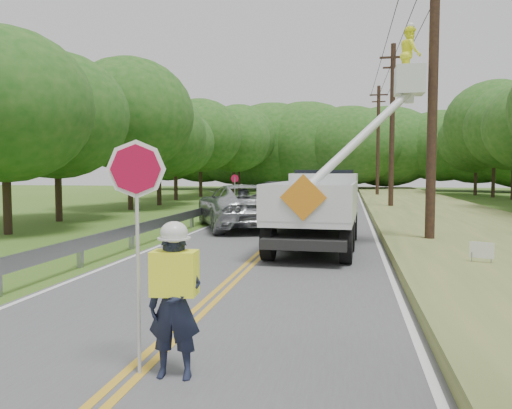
# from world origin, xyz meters

# --- Properties ---
(ground) EXTENTS (140.00, 140.00, 0.00)m
(ground) POSITION_xyz_m (0.00, 0.00, 0.00)
(ground) COLOR #41611C
(ground) RESTS_ON ground
(road) EXTENTS (7.20, 96.00, 0.03)m
(road) POSITION_xyz_m (0.00, 14.00, 0.01)
(road) COLOR #4E4E51
(road) RESTS_ON ground
(guardrail) EXTENTS (0.18, 48.00, 0.77)m
(guardrail) POSITION_xyz_m (-4.02, 14.91, 0.55)
(guardrail) COLOR gray
(guardrail) RESTS_ON ground
(utility_poles) EXTENTS (1.60, 43.30, 10.00)m
(utility_poles) POSITION_xyz_m (5.00, 17.02, 5.27)
(utility_poles) COLOR black
(utility_poles) RESTS_ON ground
(tall_grass_verge) EXTENTS (7.00, 96.00, 0.30)m
(tall_grass_verge) POSITION_xyz_m (7.10, 14.00, 0.15)
(tall_grass_verge) COLOR #556932
(tall_grass_verge) RESTS_ON ground
(treeline_left) EXTENTS (9.61, 55.91, 10.12)m
(treeline_left) POSITION_xyz_m (-10.57, 29.88, 5.49)
(treeline_left) COLOR #332319
(treeline_left) RESTS_ON ground
(treeline_horizon) EXTENTS (55.73, 13.87, 11.27)m
(treeline_horizon) POSITION_xyz_m (0.17, 56.22, 5.50)
(treeline_horizon) COLOR #1B4E15
(treeline_horizon) RESTS_ON ground
(flagger) EXTENTS (1.08, 0.45, 2.75)m
(flagger) POSITION_xyz_m (0.52, -1.96, 1.00)
(flagger) COLOR #191E33
(flagger) RESTS_ON road
(bucket_truck) EXTENTS (4.54, 7.10, 6.84)m
(bucket_truck) POSITION_xyz_m (1.77, 9.26, 1.56)
(bucket_truck) COLOR black
(bucket_truck) RESTS_ON road
(suv_silver) EXTENTS (5.41, 7.27, 1.84)m
(suv_silver) POSITION_xyz_m (-2.01, 13.22, 0.94)
(suv_silver) COLOR #A4A7AB
(suv_silver) RESTS_ON road
(suv_darkgrey) EXTENTS (3.16, 6.16, 1.71)m
(suv_darkgrey) POSITION_xyz_m (-2.49, 26.78, 0.87)
(suv_darkgrey) COLOR #32333A
(suv_darkgrey) RESTS_ON road
(stop_sign_permanent) EXTENTS (0.44, 0.21, 2.21)m
(stop_sign_permanent) POSITION_xyz_m (-4.05, 20.96, 1.44)
(stop_sign_permanent) COLOR gray
(stop_sign_permanent) RESTS_ON ground
(yard_sign) EXTENTS (0.50, 0.25, 0.77)m
(yard_sign) POSITION_xyz_m (5.52, 4.85, 0.56)
(yard_sign) COLOR white
(yard_sign) RESTS_ON ground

